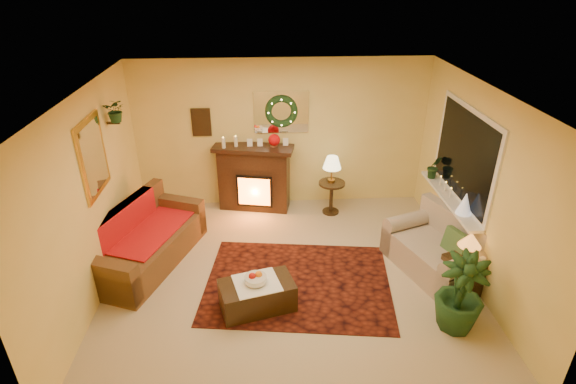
{
  "coord_description": "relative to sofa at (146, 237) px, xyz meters",
  "views": [
    {
      "loc": [
        -0.33,
        -5.1,
        3.94
      ],
      "look_at": [
        0.0,
        0.35,
        1.15
      ],
      "focal_mm": 28.0,
      "sensor_mm": 36.0,
      "label": 1
    }
  ],
  "objects": [
    {
      "name": "floor",
      "position": [
        2.04,
        -0.47,
        -0.43
      ],
      "size": [
        5.0,
        5.0,
        0.0
      ],
      "primitive_type": "plane",
      "color": "beige",
      "rests_on": "ground"
    },
    {
      "name": "ceiling",
      "position": [
        2.04,
        -0.47,
        2.17
      ],
      "size": [
        5.0,
        5.0,
        0.0
      ],
      "primitive_type": "plane",
      "color": "white",
      "rests_on": "ground"
    },
    {
      "name": "wall_back",
      "position": [
        2.04,
        1.78,
        0.87
      ],
      "size": [
        5.0,
        5.0,
        0.0
      ],
      "primitive_type": "plane",
      "color": "#EFD88C",
      "rests_on": "ground"
    },
    {
      "name": "wall_front",
      "position": [
        2.04,
        -2.72,
        0.87
      ],
      "size": [
        5.0,
        5.0,
        0.0
      ],
      "primitive_type": "plane",
      "color": "#EFD88C",
      "rests_on": "ground"
    },
    {
      "name": "wall_left",
      "position": [
        -0.46,
        -0.47,
        0.87
      ],
      "size": [
        4.5,
        4.5,
        0.0
      ],
      "primitive_type": "plane",
      "color": "#EFD88C",
      "rests_on": "ground"
    },
    {
      "name": "wall_right",
      "position": [
        4.54,
        -0.47,
        0.87
      ],
      "size": [
        4.5,
        4.5,
        0.0
      ],
      "primitive_type": "plane",
      "color": "#EFD88C",
      "rests_on": "ground"
    },
    {
      "name": "area_rug",
      "position": [
        2.15,
        -0.64,
        -0.42
      ],
      "size": [
        2.72,
        2.17,
        0.01
      ],
      "primitive_type": "cube",
      "rotation": [
        0.0,
        0.0,
        -0.12
      ],
      "color": "#460506",
      "rests_on": "floor"
    },
    {
      "name": "sofa",
      "position": [
        0.0,
        0.0,
        0.0
      ],
      "size": [
        1.52,
        2.17,
        0.86
      ],
      "primitive_type": "cube",
      "rotation": [
        0.0,
        0.0,
        -0.36
      ],
      "color": "brown",
      "rests_on": "floor"
    },
    {
      "name": "red_throw",
      "position": [
        -0.03,
        0.13,
        0.03
      ],
      "size": [
        0.85,
        1.39,
        0.02
      ],
      "primitive_type": "cube",
      "color": "red",
      "rests_on": "sofa"
    },
    {
      "name": "fireplace",
      "position": [
        1.55,
        1.57,
        0.12
      ],
      "size": [
        1.26,
        0.61,
        1.11
      ],
      "primitive_type": "cube",
      "rotation": [
        0.0,
        0.0,
        -0.2
      ],
      "color": "black",
      "rests_on": "floor"
    },
    {
      "name": "poinsettia",
      "position": [
        1.91,
        1.52,
        0.87
      ],
      "size": [
        0.2,
        0.2,
        0.2
      ],
      "primitive_type": "sphere",
      "color": "red",
      "rests_on": "fireplace"
    },
    {
      "name": "mantel_candle_a",
      "position": [
        1.06,
        1.52,
        0.83
      ],
      "size": [
        0.07,
        0.07,
        0.2
      ],
      "primitive_type": "cylinder",
      "color": "silver",
      "rests_on": "fireplace"
    },
    {
      "name": "mantel_candle_b",
      "position": [
        1.26,
        1.57,
        0.83
      ],
      "size": [
        0.06,
        0.06,
        0.19
      ],
      "primitive_type": "cylinder",
      "color": "#EFE7BB",
      "rests_on": "fireplace"
    },
    {
      "name": "mantel_mirror",
      "position": [
        2.04,
        1.76,
        1.27
      ],
      "size": [
        0.92,
        0.02,
        0.72
      ],
      "primitive_type": "cube",
      "color": "white",
      "rests_on": "wall_back"
    },
    {
      "name": "wreath",
      "position": [
        2.04,
        1.72,
        1.29
      ],
      "size": [
        0.55,
        0.11,
        0.55
      ],
      "primitive_type": "torus",
      "rotation": [
        1.57,
        0.0,
        0.0
      ],
      "color": "#194719",
      "rests_on": "wall_back"
    },
    {
      "name": "wall_art",
      "position": [
        0.69,
        1.76,
        1.12
      ],
      "size": [
        0.32,
        0.03,
        0.48
      ],
      "primitive_type": "cube",
      "color": "#381E11",
      "rests_on": "wall_back"
    },
    {
      "name": "gold_mirror",
      "position": [
        -0.44,
        -0.17,
        1.32
      ],
      "size": [
        0.03,
        0.84,
        1.0
      ],
      "primitive_type": "cube",
      "color": "gold",
      "rests_on": "wall_left"
    },
    {
      "name": "hanging_plant",
      "position": [
        -0.3,
        0.58,
        1.54
      ],
      "size": [
        0.33,
        0.28,
        0.36
      ],
      "primitive_type": "imported",
      "color": "#194719",
      "rests_on": "wall_left"
    },
    {
      "name": "loveseat",
      "position": [
        4.1,
        -0.46,
        -0.01
      ],
      "size": [
        1.29,
        1.64,
        0.84
      ],
      "primitive_type": "cube",
      "rotation": [
        0.0,
        0.0,
        0.36
      ],
      "color": "tan",
      "rests_on": "floor"
    },
    {
      "name": "window_frame",
      "position": [
        4.53,
        0.08,
        1.12
      ],
      "size": [
        0.03,
        1.86,
        1.36
      ],
      "primitive_type": "cube",
      "color": "white",
      "rests_on": "wall_right"
    },
    {
      "name": "window_glass",
      "position": [
        4.51,
        0.08,
        1.12
      ],
      "size": [
        0.02,
        1.7,
        1.22
      ],
      "primitive_type": "cube",
      "color": "black",
      "rests_on": "wall_right"
    },
    {
      "name": "window_sill",
      "position": [
        4.42,
        0.08,
        0.44
      ],
      "size": [
        0.22,
        1.86,
        0.04
      ],
      "primitive_type": "cube",
      "color": "white",
      "rests_on": "wall_right"
    },
    {
      "name": "mini_tree",
      "position": [
        4.42,
        -0.39,
        0.61
      ],
      "size": [
        0.22,
        0.22,
        0.32
      ],
      "primitive_type": "cone",
      "color": "silver",
      "rests_on": "window_sill"
    },
    {
      "name": "sill_plant",
      "position": [
        4.4,
        0.75,
        0.66
      ],
      "size": [
        0.27,
        0.22,
        0.49
      ],
      "primitive_type": "imported",
      "color": "#205B18",
      "rests_on": "window_sill"
    },
    {
      "name": "side_table_round",
      "position": [
        2.88,
        1.3,
        -0.1
      ],
      "size": [
        0.57,
        0.57,
        0.59
      ],
      "primitive_type": "cylinder",
      "rotation": [
        0.0,
        0.0,
        -0.3
      ],
      "color": "black",
      "rests_on": "floor"
    },
    {
      "name": "lamp_cream",
      "position": [
        2.87,
        1.32,
        0.45
      ],
      "size": [
        0.31,
        0.31,
        0.48
      ],
      "primitive_type": "cone",
      "color": "#FEEEA7",
      "rests_on": "side_table_round"
    },
    {
      "name": "end_table_square",
      "position": [
        4.3,
        -0.93,
        -0.16
      ],
      "size": [
        0.53,
        0.53,
        0.52
      ],
      "primitive_type": "cube",
      "rotation": [
        0.0,
        0.0,
        0.32
      ],
      "color": "#36170F",
      "rests_on": "floor"
    },
    {
      "name": "lamp_tiffany",
      "position": [
        4.31,
        -0.93,
        0.32
      ],
      "size": [
        0.29,
        0.29,
        0.42
      ],
      "primitive_type": "cone",
      "color": "orange",
      "rests_on": "end_table_square"
    },
    {
      "name": "coffee_table",
      "position": [
        1.59,
        -1.1,
        -0.22
      ],
      "size": [
        1.01,
        0.72,
        0.38
      ],
      "primitive_type": "cube",
      "rotation": [
        0.0,
        0.0,
        0.26
      ],
      "color": "black",
      "rests_on": "floor"
    },
    {
      "name": "fruit_bowl",
      "position": [
        1.58,
        -1.09,
        0.02
      ],
      "size": [
        0.28,
        0.28,
        0.06
      ],
      "primitive_type": "cylinder",
      "color": "white",
      "rests_on": "coffee_table"
    },
    {
      "name": "floor_palm",
      "position": [
        3.97,
        -1.57,
        0.02
      ],
      "size": [
        2.12,
        2.12,
        3.01
      ],
      "primitive_type": "imported",
      "rotation": [
        0.0,
        0.0,
        -0.31
      ],
      "color": "#26581C",
      "rests_on": "floor"
    }
  ]
}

